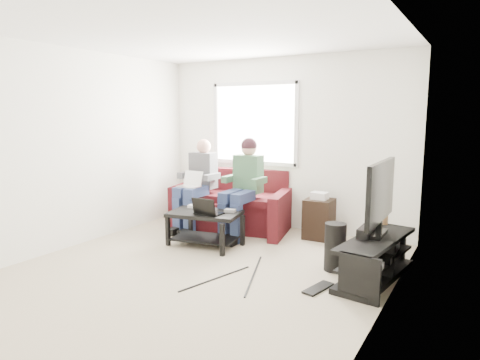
% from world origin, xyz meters
% --- Properties ---
extents(floor, '(4.50, 4.50, 0.00)m').
position_xyz_m(floor, '(0.00, 0.00, 0.00)').
color(floor, '#BAAD91').
rests_on(floor, ground).
extents(ceiling, '(4.50, 4.50, 0.00)m').
position_xyz_m(ceiling, '(0.00, 0.00, 2.60)').
color(ceiling, white).
rests_on(ceiling, wall_back).
extents(wall_back, '(4.50, 0.00, 4.50)m').
position_xyz_m(wall_back, '(0.00, 2.25, 1.30)').
color(wall_back, white).
rests_on(wall_back, floor).
extents(wall_left, '(0.00, 4.50, 4.50)m').
position_xyz_m(wall_left, '(-2.00, 0.00, 1.30)').
color(wall_left, white).
rests_on(wall_left, floor).
extents(wall_right, '(0.00, 4.50, 4.50)m').
position_xyz_m(wall_right, '(2.00, 0.00, 1.30)').
color(wall_right, white).
rests_on(wall_right, floor).
extents(window, '(1.48, 0.04, 1.28)m').
position_xyz_m(window, '(-0.50, 2.23, 1.60)').
color(window, white).
rests_on(window, wall_back).
extents(sofa, '(2.06, 1.20, 0.88)m').
position_xyz_m(sofa, '(-0.68, 1.82, 0.33)').
color(sofa, '#491212').
rests_on(sofa, floor).
extents(person_left, '(0.40, 0.70, 1.37)m').
position_xyz_m(person_left, '(-1.08, 1.48, 0.75)').
color(person_left, navy).
rests_on(person_left, sofa).
extents(person_right, '(0.40, 0.71, 1.41)m').
position_xyz_m(person_right, '(-0.28, 1.50, 0.81)').
color(person_right, navy).
rests_on(person_right, sofa).
extents(laptop_silver, '(0.36, 0.28, 0.24)m').
position_xyz_m(laptop_silver, '(-1.08, 1.29, 0.74)').
color(laptop_silver, silver).
rests_on(laptop_silver, person_left).
extents(coffee_table, '(1.02, 0.74, 0.46)m').
position_xyz_m(coffee_table, '(-0.48, 0.82, 0.34)').
color(coffee_table, black).
rests_on(coffee_table, floor).
extents(laptop_black, '(0.40, 0.34, 0.24)m').
position_xyz_m(laptop_black, '(-0.36, 0.74, 0.58)').
color(laptop_black, black).
rests_on(laptop_black, coffee_table).
extents(controller_a, '(0.15, 0.11, 0.04)m').
position_xyz_m(controller_a, '(-0.76, 0.94, 0.48)').
color(controller_a, silver).
rests_on(controller_a, coffee_table).
extents(controller_b, '(0.15, 0.10, 0.04)m').
position_xyz_m(controller_b, '(-0.58, 1.00, 0.48)').
color(controller_b, black).
rests_on(controller_b, coffee_table).
extents(controller_c, '(0.15, 0.11, 0.04)m').
position_xyz_m(controller_c, '(-0.18, 0.97, 0.48)').
color(controller_c, gray).
rests_on(controller_c, coffee_table).
extents(tv_stand, '(0.59, 1.41, 0.45)m').
position_xyz_m(tv_stand, '(1.77, 0.77, 0.20)').
color(tv_stand, black).
rests_on(tv_stand, floor).
extents(tv, '(0.12, 1.10, 0.81)m').
position_xyz_m(tv, '(1.77, 0.87, 0.91)').
color(tv, black).
rests_on(tv, tv_stand).
extents(soundbar, '(0.12, 0.50, 0.10)m').
position_xyz_m(soundbar, '(1.65, 0.87, 0.50)').
color(soundbar, black).
rests_on(soundbar, tv_stand).
extents(drink_cup, '(0.08, 0.08, 0.12)m').
position_xyz_m(drink_cup, '(1.72, 1.40, 0.51)').
color(drink_cup, '#AB7A4A').
rests_on(drink_cup, tv_stand).
extents(console_white, '(0.30, 0.22, 0.06)m').
position_xyz_m(console_white, '(1.77, 0.37, 0.27)').
color(console_white, silver).
rests_on(console_white, tv_stand).
extents(console_grey, '(0.34, 0.26, 0.08)m').
position_xyz_m(console_grey, '(1.77, 1.07, 0.28)').
color(console_grey, gray).
rests_on(console_grey, tv_stand).
extents(console_black, '(0.38, 0.30, 0.07)m').
position_xyz_m(console_black, '(1.77, 0.72, 0.28)').
color(console_black, black).
rests_on(console_black, tv_stand).
extents(subwoofer, '(0.24, 0.24, 0.55)m').
position_xyz_m(subwoofer, '(1.32, 0.80, 0.27)').
color(subwoofer, black).
rests_on(subwoofer, floor).
extents(keyboard_floor, '(0.22, 0.42, 0.02)m').
position_xyz_m(keyboard_floor, '(1.35, 0.19, 0.01)').
color(keyboard_floor, black).
rests_on(keyboard_floor, floor).
extents(end_table, '(0.38, 0.38, 0.67)m').
position_xyz_m(end_table, '(0.73, 1.91, 0.30)').
color(end_table, black).
rests_on(end_table, floor).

